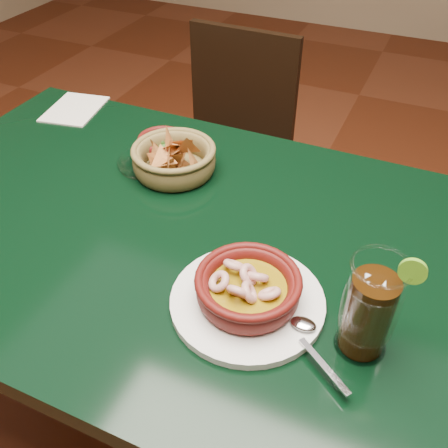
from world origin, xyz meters
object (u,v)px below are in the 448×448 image
at_px(shrimp_plate, 248,291).
at_px(dining_chair, 228,152).
at_px(chip_basket, 174,159).
at_px(dining_table, 167,259).
at_px(cola_drink, 370,309).

bearing_deg(shrimp_plate, dining_chair, 115.70).
distance_m(shrimp_plate, chip_basket, 0.41).
distance_m(dining_table, cola_drink, 0.47).
relative_size(dining_table, dining_chair, 1.41).
height_order(dining_table, shrimp_plate, shrimp_plate).
height_order(shrimp_plate, cola_drink, cola_drink).
bearing_deg(cola_drink, dining_chair, 124.97).
relative_size(dining_table, chip_basket, 5.57).
relative_size(dining_table, cola_drink, 6.27).
height_order(dining_table, chip_basket, chip_basket).
height_order(dining_chair, shrimp_plate, dining_chair).
distance_m(dining_chair, shrimp_plate, 0.97).
distance_m(dining_table, dining_chair, 0.75).
xyz_separation_m(dining_chair, shrimp_plate, (0.40, -0.83, 0.31)).
bearing_deg(shrimp_plate, cola_drink, -1.56).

